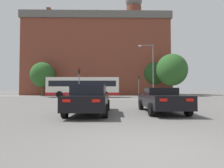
{
  "coord_description": "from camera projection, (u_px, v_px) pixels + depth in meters",
  "views": [
    {
      "loc": [
        -0.87,
        -3.56,
        1.27
      ],
      "look_at": [
        -0.43,
        23.55,
        2.11
      ],
      "focal_mm": 28.0,
      "sensor_mm": 36.0,
      "label": 1
    }
  ],
  "objects": [
    {
      "name": "ground_plane",
      "position": [
        152.0,
        152.0,
        3.53
      ],
      "size": [
        400.0,
        400.0,
        0.0
      ],
      "primitive_type": "plane",
      "color": "#605E5B"
    },
    {
      "name": "stop_line_strip",
      "position": [
        116.0,
        99.0,
        22.31
      ],
      "size": [
        7.9,
        0.3,
        0.01
      ],
      "primitive_type": "cube",
      "color": "silver",
      "rests_on": "ground_plane"
    },
    {
      "name": "far_pavement",
      "position": [
        114.0,
        96.0,
        34.22
      ],
      "size": [
        68.78,
        2.5,
        0.01
      ],
      "primitive_type": "cube",
      "color": "#A09B91",
      "rests_on": "ground_plane"
    },
    {
      "name": "brick_civic_building",
      "position": [
        99.0,
        57.0,
        44.57
      ],
      "size": [
        33.32,
        14.4,
        26.26
      ],
      "color": "brown",
      "rests_on": "ground_plane"
    },
    {
      "name": "car_saloon_left",
      "position": [
        90.0,
        99.0,
        9.21
      ],
      "size": [
        2.13,
        4.75,
        1.52
      ],
      "rotation": [
        0.0,
        0.0,
        -0.03
      ],
      "color": "black",
      "rests_on": "ground_plane"
    },
    {
      "name": "car_roadster_right",
      "position": [
        161.0,
        100.0,
        9.64
      ],
      "size": [
        1.99,
        4.37,
        1.36
      ],
      "rotation": [
        0.0,
        0.0,
        0.0
      ],
      "color": "black",
      "rests_on": "ground_plane"
    },
    {
      "name": "bus_crossing_lead",
      "position": [
        83.0,
        87.0,
        28.25
      ],
      "size": [
        11.39,
        2.66,
        3.19
      ],
      "rotation": [
        0.0,
        0.0,
        1.57
      ],
      "color": "silver",
      "rests_on": "ground_plane"
    },
    {
      "name": "traffic_light_near_left",
      "position": [
        79.0,
        78.0,
        23.09
      ],
      "size": [
        0.26,
        0.31,
        4.13
      ],
      "color": "slate",
      "rests_on": "ground_plane"
    },
    {
      "name": "traffic_light_far_right",
      "position": [
        139.0,
        82.0,
        33.67
      ],
      "size": [
        0.26,
        0.31,
        3.94
      ],
      "color": "slate",
      "rests_on": "ground_plane"
    },
    {
      "name": "traffic_light_far_left",
      "position": [
        87.0,
        83.0,
        33.55
      ],
      "size": [
        0.26,
        0.31,
        3.75
      ],
      "color": "slate",
      "rests_on": "ground_plane"
    },
    {
      "name": "street_lamp_junction",
      "position": [
        151.0,
        65.0,
        25.79
      ],
      "size": [
        2.3,
        0.36,
        7.97
      ],
      "color": "slate",
      "rests_on": "ground_plane"
    },
    {
      "name": "pedestrian_waiting",
      "position": [
        117.0,
        91.0,
        33.88
      ],
      "size": [
        0.45,
        0.42,
        1.79
      ],
      "rotation": [
        0.0,
        0.0,
        3.8
      ],
      "color": "brown",
      "rests_on": "ground_plane"
    },
    {
      "name": "tree_by_building",
      "position": [
        172.0,
        70.0,
        34.13
      ],
      "size": [
        5.93,
        5.93,
        8.24
      ],
      "color": "#4C3823",
      "rests_on": "ground_plane"
    },
    {
      "name": "tree_kerbside",
      "position": [
        43.0,
        75.0,
        35.36
      ],
      "size": [
        4.8,
        4.8,
        6.77
      ],
      "color": "#4C3823",
      "rests_on": "ground_plane"
    },
    {
      "name": "tree_distant",
      "position": [
        153.0,
        74.0,
        39.17
      ],
      "size": [
        5.46,
        5.46,
        7.61
      ],
      "color": "#4C3823",
      "rests_on": "ground_plane"
    }
  ]
}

